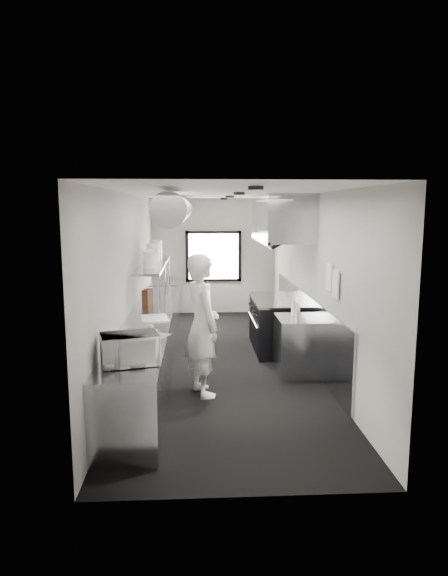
{
  "coord_description": "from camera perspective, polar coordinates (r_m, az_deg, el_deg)",
  "views": [
    {
      "loc": [
        -0.4,
        -8.09,
        2.57
      ],
      "look_at": [
        0.03,
        -0.2,
        1.29
      ],
      "focal_mm": 30.94,
      "sensor_mm": 36.0,
      "label": 1
    }
  ],
  "objects": [
    {
      "name": "plate_stack_d",
      "position": [
        9.81,
        -7.85,
        4.36
      ],
      "size": [
        0.27,
        0.27,
        0.38
      ],
      "primitive_type": "cylinder",
      "rotation": [
        0.0,
        0.0,
        -0.11
      ],
      "color": "white",
      "rests_on": "pass_shelf"
    },
    {
      "name": "wall_back",
      "position": [
        12.15,
        -1.22,
        3.67
      ],
      "size": [
        3.0,
        0.02,
        2.8
      ],
      "primitive_type": "cube",
      "color": "#B6B3AD",
      "rests_on": "floor"
    },
    {
      "name": "knife_block",
      "position": [
        8.76,
        -8.79,
        -1.02
      ],
      "size": [
        0.18,
        0.27,
        0.27
      ],
      "primitive_type": "cube",
      "rotation": [
        0.0,
        0.0,
        -0.3
      ],
      "color": "#56311E",
      "rests_on": "prep_counter"
    },
    {
      "name": "hvac_duct",
      "position": [
        8.49,
        -5.21,
        9.02
      ],
      "size": [
        0.4,
        6.4,
        0.4
      ],
      "primitive_type": "cylinder",
      "rotation": [
        1.57,
        0.0,
        0.0
      ],
      "color": "#94959C",
      "rests_on": "ceiling"
    },
    {
      "name": "deli_tub_b",
      "position": [
        5.93,
        -11.38,
        -6.86
      ],
      "size": [
        0.17,
        0.17,
        0.1
      ],
      "primitive_type": "cylinder",
      "rotation": [
        0.0,
        0.0,
        -0.27
      ],
      "color": "#A5B1A3",
      "rests_on": "prep_counter"
    },
    {
      "name": "exhaust_hood",
      "position": [
        8.91,
        6.61,
        7.98
      ],
      "size": [
        0.81,
        2.2,
        0.88
      ],
      "color": "#9A9FA8",
      "rests_on": "ceiling"
    },
    {
      "name": "squeeze_bottle_d",
      "position": [
        7.86,
        7.93,
        -2.56
      ],
      "size": [
        0.06,
        0.06,
        0.17
      ],
      "primitive_type": "cylinder",
      "rotation": [
        0.0,
        0.0,
        0.16
      ],
      "color": "silver",
      "rests_on": "bottle_station"
    },
    {
      "name": "far_work_table",
      "position": [
        11.51,
        -6.81,
        -1.49
      ],
      "size": [
        0.7,
        1.2,
        0.9
      ],
      "primitive_type": "cube",
      "color": "#9A9FA8",
      "rests_on": "floor"
    },
    {
      "name": "prep_counter",
      "position": [
        7.91,
        -8.5,
        -6.46
      ],
      "size": [
        0.7,
        6.0,
        0.9
      ],
      "primitive_type": "cube",
      "color": "#9A9FA8",
      "rests_on": "floor"
    },
    {
      "name": "deli_tub_a",
      "position": [
        5.93,
        -12.22,
        -6.9
      ],
      "size": [
        0.16,
        0.16,
        0.1
      ],
      "primitive_type": "cylinder",
      "rotation": [
        0.0,
        0.0,
        0.22
      ],
      "color": "#A5B1A3",
      "rests_on": "prep_counter"
    },
    {
      "name": "notice_sheet_b",
      "position": [
        6.87,
        12.7,
        0.43
      ],
      "size": [
        0.02,
        0.28,
        0.38
      ],
      "primitive_type": "cube",
      "color": "white",
      "rests_on": "wall_right"
    },
    {
      "name": "ceiling",
      "position": [
        8.1,
        -0.29,
        10.82
      ],
      "size": [
        3.0,
        8.0,
        0.01
      ],
      "primitive_type": "cube",
      "color": "white",
      "rests_on": "wall_back"
    },
    {
      "name": "plate_stack_c",
      "position": [
        9.33,
        -8.15,
        4.0
      ],
      "size": [
        0.31,
        0.31,
        0.34
      ],
      "primitive_type": "cylinder",
      "rotation": [
        0.0,
        0.0,
        -0.36
      ],
      "color": "white",
      "rests_on": "pass_shelf"
    },
    {
      "name": "notice_sheet_a",
      "position": [
        7.2,
        11.96,
        1.24
      ],
      "size": [
        0.02,
        0.28,
        0.38
      ],
      "primitive_type": "cube",
      "color": "white",
      "rests_on": "wall_right"
    },
    {
      "name": "wall_cladding",
      "position": [
        8.83,
        9.29,
        -4.16
      ],
      "size": [
        0.03,
        5.5,
        1.1
      ],
      "primitive_type": "cube",
      "color": "#9A9FA8",
      "rests_on": "wall_right"
    },
    {
      "name": "plate_stack_b",
      "position": [
        8.83,
        -8.42,
        3.48
      ],
      "size": [
        0.24,
        0.24,
        0.27
      ],
      "primitive_type": "cylinder",
      "rotation": [
        0.0,
        0.0,
        0.16
      ],
      "color": "white",
      "rests_on": "pass_shelf"
    },
    {
      "name": "wall_right",
      "position": [
        8.39,
        10.0,
        1.03
      ],
      "size": [
        0.02,
        8.0,
        2.8
      ],
      "primitive_type": "cube",
      "color": "#B6B3AD",
      "rests_on": "floor"
    },
    {
      "name": "plate_stack_a",
      "position": [
        8.48,
        -8.47,
        3.27
      ],
      "size": [
        0.31,
        0.31,
        0.28
      ],
      "primitive_type": "cylinder",
      "rotation": [
        0.0,
        0.0,
        -0.36
      ],
      "color": "white",
      "rests_on": "pass_shelf"
    },
    {
      "name": "microwave",
      "position": [
        5.48,
        -10.8,
        -6.9
      ],
      "size": [
        0.65,
        0.56,
        0.33
      ],
      "primitive_type": "imported",
      "rotation": [
        0.0,
        0.0,
        0.27
      ],
      "color": "white",
      "rests_on": "prep_counter"
    },
    {
      "name": "service_window",
      "position": [
        12.11,
        -1.22,
        3.65
      ],
      "size": [
        1.36,
        0.05,
        1.25
      ],
      "color": "white",
      "rests_on": "wall_back"
    },
    {
      "name": "squeeze_bottle_c",
      "position": [
        7.68,
        8.51,
        -2.8
      ],
      "size": [
        0.07,
        0.07,
        0.18
      ],
      "primitive_type": "cylinder",
      "rotation": [
        0.0,
        0.0,
        0.13
      ],
      "color": "silver",
      "rests_on": "bottle_station"
    },
    {
      "name": "small_plate",
      "position": [
        6.88,
        -8.4,
        -4.9
      ],
      "size": [
        0.21,
        0.21,
        0.02
      ],
      "primitive_type": "cylinder",
      "rotation": [
        0.0,
        0.0,
        -0.12
      ],
      "color": "white",
      "rests_on": "prep_counter"
    },
    {
      "name": "pass_shelf",
      "position": [
        9.18,
        -8.05,
        2.63
      ],
      "size": [
        0.45,
        3.0,
        0.68
      ],
      "color": "#9A9FA8",
      "rests_on": "prep_counter"
    },
    {
      "name": "floor",
      "position": [
        8.49,
        -0.28,
        -8.42
      ],
      "size": [
        3.0,
        8.0,
        0.01
      ],
      "primitive_type": "cube",
      "color": "black",
      "rests_on": "ground"
    },
    {
      "name": "wall_front",
      "position": [
        4.27,
        2.39,
        -6.74
      ],
      "size": [
        3.0,
        0.02,
        2.8
      ],
      "primitive_type": "cube",
      "color": "#B6B3AD",
      "rests_on": "floor"
    },
    {
      "name": "pastry",
      "position": [
        6.87,
        -8.41,
        -4.5
      ],
      "size": [
        0.08,
        0.08,
        0.08
      ],
      "primitive_type": "sphere",
      "color": "#DEBF75",
      "rests_on": "small_plate"
    },
    {
      "name": "cutting_board",
      "position": [
        7.65,
        -7.97,
        -3.45
      ],
      "size": [
        0.48,
        0.59,
        0.02
      ],
      "primitive_type": "cube",
      "rotation": [
        0.0,
        0.0,
        0.18
      ],
      "color": "silver",
      "rests_on": "prep_counter"
    },
    {
      "name": "range",
      "position": [
        9.15,
        6.02,
        -4.14
      ],
      "size": [
        0.88,
        1.6,
        0.94
      ],
      "color": "black",
      "rests_on": "floor"
    },
    {
      "name": "wall_left",
      "position": [
        8.24,
        -10.76,
        0.87
      ],
      "size": [
        0.02,
        8.0,
        2.8
      ],
      "primitive_type": "cube",
      "color": "#B6B3AD",
      "rests_on": "floor"
    },
    {
      "name": "newspaper",
      "position": [
        6.6,
        -7.88,
        -5.51
      ],
      "size": [
        0.41,
        0.45,
        0.01
      ],
      "primitive_type": "cube",
      "rotation": [
        0.0,
        0.0,
        -0.43
      ],
      "color": "silver",
      "rests_on": "prep_counter"
    },
    {
      "name": "bottle_station",
      "position": [
        7.84,
        8.46,
        -6.61
      ],
      "size": [
        0.65,
        0.8,
        0.9
      ],
      "primitive_type": "cube",
      "color": "#9A9FA8",
      "rests_on": "floor"
    },
    {
      "name": "squeeze_bottle_e",
      "position": [
        7.99,
        8.05,
        -2.32
      ],
      "size": [
        0.06,
        0.06,
        0.18
      ],
      "primitive_type": "cylinder",
      "rotation": [
        0.0,
        0.0,
        -0.09
      ],
      "color": "silver",
      "rests_on": "bottle_station"
    },
    {
      "name": "squeeze_bottle_a",
      "position": [
        7.42,
        8.34,
        -3.29
      ],
      "size": [
        0.06,
        0.06,
        0.16
      ],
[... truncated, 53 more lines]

